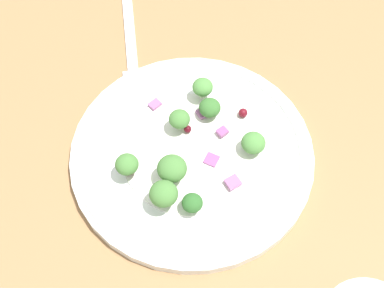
{
  "coord_description": "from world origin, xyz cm",
  "views": [
    {
      "loc": [
        -27.17,
        11.09,
        47.49
      ],
      "look_at": [
        -1.54,
        2.55,
        2.7
      ],
      "focal_mm": 49.39,
      "sensor_mm": 36.0,
      "label": 1
    }
  ],
  "objects_px": {
    "plate": "(192,153)",
    "broccoli_floret_1": "(164,194)",
    "fork": "(131,41)",
    "broccoli_floret_0": "(210,108)",
    "broccoli_floret_2": "(253,143)"
  },
  "relations": [
    {
      "from": "broccoli_floret_1",
      "to": "fork",
      "type": "height_order",
      "value": "broccoli_floret_1"
    },
    {
      "from": "plate",
      "to": "broccoli_floret_0",
      "type": "bearing_deg",
      "value": -41.23
    },
    {
      "from": "broccoli_floret_1",
      "to": "fork",
      "type": "relative_size",
      "value": 0.15
    },
    {
      "from": "broccoli_floret_2",
      "to": "fork",
      "type": "bearing_deg",
      "value": 22.15
    },
    {
      "from": "plate",
      "to": "broccoli_floret_0",
      "type": "relative_size",
      "value": 10.81
    },
    {
      "from": "fork",
      "to": "broccoli_floret_2",
      "type": "bearing_deg",
      "value": -157.85
    },
    {
      "from": "plate",
      "to": "fork",
      "type": "distance_m",
      "value": 0.17
    },
    {
      "from": "broccoli_floret_0",
      "to": "broccoli_floret_1",
      "type": "distance_m",
      "value": 0.11
    },
    {
      "from": "broccoli_floret_0",
      "to": "fork",
      "type": "xyz_separation_m",
      "value": [
        0.14,
        0.05,
        -0.02
      ]
    },
    {
      "from": "broccoli_floret_0",
      "to": "broccoli_floret_1",
      "type": "height_order",
      "value": "broccoli_floret_1"
    },
    {
      "from": "plate",
      "to": "broccoli_floret_1",
      "type": "xyz_separation_m",
      "value": [
        -0.05,
        0.04,
        0.03
      ]
    },
    {
      "from": "broccoli_floret_0",
      "to": "plate",
      "type": "bearing_deg",
      "value": 138.77
    },
    {
      "from": "plate",
      "to": "broccoli_floret_0",
      "type": "distance_m",
      "value": 0.05
    },
    {
      "from": "broccoli_floret_2",
      "to": "broccoli_floret_0",
      "type": "bearing_deg",
      "value": 26.44
    },
    {
      "from": "plate",
      "to": "broccoli_floret_0",
      "type": "height_order",
      "value": "broccoli_floret_0"
    }
  ]
}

